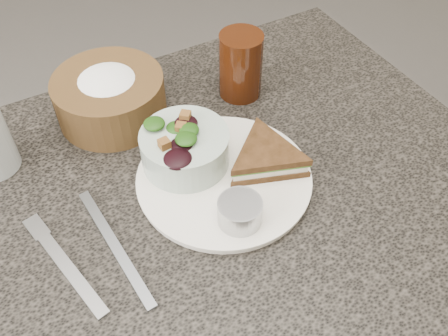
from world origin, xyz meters
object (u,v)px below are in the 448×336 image
object	(u,v)px
dining_table	(195,314)
dressing_ramekin	(240,212)
salad_bowl	(185,143)
cola_glass	(241,62)
bread_basket	(109,91)
dinner_plate	(224,179)
sandwich	(266,157)

from	to	relation	value
dining_table	dressing_ramekin	world-z (taller)	dressing_ramekin
salad_bowl	cola_glass	bearing A→B (deg)	35.24
salad_bowl	bread_basket	xyz separation A→B (m)	(-0.06, 0.17, 0.00)
salad_bowl	dinner_plate	bearing A→B (deg)	-56.88
sandwich	bread_basket	xyz separation A→B (m)	(-0.16, 0.24, 0.02)
dinner_plate	sandwich	distance (m)	0.07
salad_bowl	dressing_ramekin	world-z (taller)	salad_bowl
dinner_plate	bread_basket	size ratio (longest dim) A/B	1.42
sandwich	dinner_plate	bearing A→B (deg)	-171.10
salad_bowl	dressing_ramekin	xyz separation A→B (m)	(0.02, -0.14, -0.02)
dining_table	bread_basket	bearing A→B (deg)	96.07
cola_glass	salad_bowl	bearing A→B (deg)	-144.76
sandwich	bread_basket	distance (m)	0.29
bread_basket	dining_table	bearing A→B (deg)	-83.93
dining_table	salad_bowl	distance (m)	0.43
salad_bowl	cola_glass	xyz separation A→B (m)	(0.17, 0.12, 0.01)
dining_table	bread_basket	size ratio (longest dim) A/B	5.38
sandwich	cola_glass	size ratio (longest dim) A/B	1.09
dinner_plate	sandwich	xyz separation A→B (m)	(0.07, -0.01, 0.02)
dressing_ramekin	sandwich	bearing A→B (deg)	38.81
dining_table	sandwich	bearing A→B (deg)	-3.29
cola_glass	dining_table	bearing A→B (deg)	-138.17
sandwich	bread_basket	bearing A→B (deg)	143.18
sandwich	dressing_ramekin	size ratio (longest dim) A/B	2.25
dinner_plate	sandwich	bearing A→B (deg)	-10.35
dinner_plate	cola_glass	distance (m)	0.23
dinner_plate	salad_bowl	size ratio (longest dim) A/B	1.95
bread_basket	dressing_ramekin	bearing A→B (deg)	-76.66
sandwich	dressing_ramekin	xyz separation A→B (m)	(-0.09, -0.07, -0.00)
dining_table	cola_glass	bearing A→B (deg)	41.83
sandwich	salad_bowl	xyz separation A→B (m)	(-0.10, 0.07, 0.02)
dinner_plate	salad_bowl	bearing A→B (deg)	123.12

